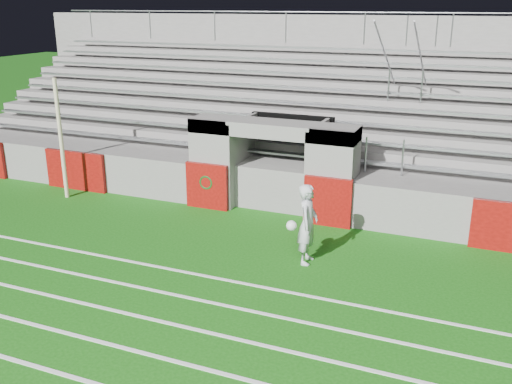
% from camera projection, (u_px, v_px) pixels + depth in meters
% --- Properties ---
extents(ground, '(90.00, 90.00, 0.00)m').
position_uv_depth(ground, '(219.00, 257.00, 13.48)').
color(ground, '#13530D').
rests_on(ground, ground).
extents(field_post, '(0.12, 0.12, 3.65)m').
position_uv_depth(field_post, '(61.00, 139.00, 17.07)').
color(field_post, beige).
rests_on(field_post, ground).
extents(field_markings, '(28.00, 8.09, 0.01)m').
position_uv_depth(field_markings, '(83.00, 380.00, 9.09)').
color(field_markings, white).
rests_on(field_markings, ground).
extents(stadium_structure, '(26.00, 8.48, 5.42)m').
position_uv_depth(stadium_structure, '(317.00, 129.00, 20.00)').
color(stadium_structure, slate).
rests_on(stadium_structure, ground).
extents(goalkeeper_with_ball, '(0.69, 0.72, 1.88)m').
position_uv_depth(goalkeeper_with_ball, '(307.00, 224.00, 12.95)').
color(goalkeeper_with_ball, '#BABDC4').
rests_on(goalkeeper_with_ball, ground).
extents(hose_coil, '(0.53, 0.14, 0.53)m').
position_uv_depth(hose_coil, '(207.00, 182.00, 16.44)').
color(hose_coil, '#0C3F13').
rests_on(hose_coil, ground).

